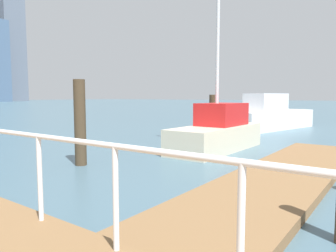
% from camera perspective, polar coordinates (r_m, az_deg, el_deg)
% --- Properties ---
extents(ground_plane, '(300.00, 300.00, 0.00)m').
position_cam_1_polar(ground_plane, '(11.78, -26.48, -4.64)').
color(ground_plane, '#476675').
extents(floating_dock, '(10.62, 2.00, 0.18)m').
position_cam_1_polar(floating_dock, '(7.63, 19.48, -8.90)').
color(floating_dock, olive).
rests_on(floating_dock, ground_plane).
extents(dock_piling_0, '(0.36, 0.36, 2.00)m').
position_cam_1_polar(dock_piling_0, '(13.79, 8.11, 1.43)').
color(dock_piling_0, '#473826').
rests_on(dock_piling_0, ground_plane).
extents(dock_piling_3, '(0.32, 0.32, 2.40)m').
position_cam_1_polar(dock_piling_3, '(9.16, -15.52, 0.58)').
color(dock_piling_3, '#473826').
rests_on(dock_piling_3, ground_plane).
extents(moored_boat_2, '(4.47, 1.63, 7.71)m').
position_cam_1_polar(moored_boat_2, '(11.57, 8.92, -0.88)').
color(moored_boat_2, beige).
rests_on(moored_boat_2, ground_plane).
extents(moored_boat_3, '(7.10, 3.09, 2.09)m').
position_cam_1_polar(moored_boat_3, '(19.51, 18.03, 1.70)').
color(moored_boat_3, white).
rests_on(moored_boat_3, ground_plane).
extents(skyline_tower_6, '(9.28, 11.86, 47.74)m').
position_cam_1_polar(skyline_tower_6, '(147.06, -26.49, 13.38)').
color(skyline_tower_6, slate).
rests_on(skyline_tower_6, ground_plane).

